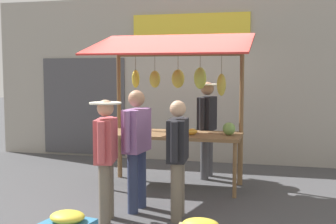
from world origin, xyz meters
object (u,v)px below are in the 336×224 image
at_px(market_stall, 175,91).
at_px(shopper_with_ponytail, 106,151).
at_px(shopper_in_grey_tee, 178,152).
at_px(shopper_in_striped_shirt, 137,142).
at_px(vendor_with_sunhat, 207,121).

distance_m(market_stall, shopper_with_ponytail, 2.01).
distance_m(shopper_in_grey_tee, shopper_in_striped_shirt, 0.65).
relative_size(vendor_with_sunhat, shopper_with_ponytail, 1.10).
relative_size(market_stall, shopper_with_ponytail, 1.63).
bearing_deg(shopper_in_grey_tee, shopper_in_striped_shirt, 68.06).
xyz_separation_m(vendor_with_sunhat, shopper_with_ponytail, (0.86, 2.55, -0.11)).
xyz_separation_m(market_stall, vendor_with_sunhat, (-0.41, -0.71, -0.55)).
relative_size(vendor_with_sunhat, shopper_in_grey_tee, 1.11).
height_order(shopper_in_grey_tee, shopper_in_striped_shirt, shopper_in_striped_shirt).
bearing_deg(shopper_with_ponytail, shopper_in_grey_tee, -81.13).
distance_m(market_stall, vendor_with_sunhat, 0.98).
xyz_separation_m(shopper_with_ponytail, shopper_in_striped_shirt, (-0.24, -0.50, 0.05)).
xyz_separation_m(vendor_with_sunhat, shopper_in_grey_tee, (0.01, 2.24, -0.14)).
xyz_separation_m(market_stall, shopper_in_grey_tee, (-0.39, 1.53, -0.69)).
bearing_deg(shopper_in_striped_shirt, market_stall, -2.47).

